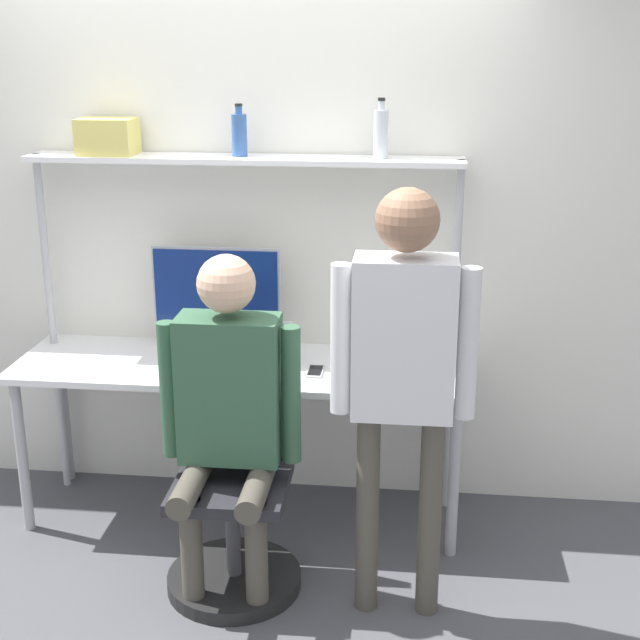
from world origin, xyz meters
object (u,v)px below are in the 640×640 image
at_px(cell_phone, 315,371).
at_px(storage_box, 108,137).
at_px(laptop, 257,356).
at_px(bottle_clear, 381,133).
at_px(monitor, 217,293).
at_px(person_seated, 228,400).
at_px(bottle_blue, 239,134).
at_px(office_chair, 234,519).
at_px(person_standing, 403,354).

bearing_deg(cell_phone, storage_box, 165.13).
bearing_deg(laptop, bottle_clear, 24.19).
distance_m(monitor, laptop, 0.40).
distance_m(monitor, person_seated, 0.85).
height_order(bottle_blue, bottle_clear, bottle_clear).
relative_size(person_seated, bottle_blue, 6.16).
bearing_deg(person_seated, laptop, 88.49).
xyz_separation_m(bottle_clear, storage_box, (-1.23, -0.00, -0.03)).
relative_size(monitor, laptop, 1.91).
xyz_separation_m(monitor, bottle_clear, (0.76, -0.01, 0.75)).
bearing_deg(person_seated, cell_phone, 61.81).
bearing_deg(office_chair, monitor, 106.17).
height_order(person_seated, bottle_clear, bottle_clear).
xyz_separation_m(laptop, bottle_clear, (0.53, 0.24, 0.97)).
bearing_deg(bottle_clear, laptop, -155.81).
bearing_deg(office_chair, bottle_clear, 53.71).
relative_size(monitor, person_seated, 0.43).
bearing_deg(bottle_clear, bottle_blue, -180.00).
distance_m(office_chair, person_standing, 1.05).
bearing_deg(cell_phone, bottle_clear, 44.86).
height_order(monitor, cell_phone, monitor).
bearing_deg(person_standing, bottle_clear, 99.09).
relative_size(cell_phone, person_seated, 0.11).
height_order(person_standing, storage_box, storage_box).
distance_m(office_chair, bottle_clear, 1.76).
xyz_separation_m(office_chair, person_standing, (0.68, -0.12, 0.80)).
height_order(person_seated, storage_box, storage_box).
height_order(monitor, storage_box, storage_box).
bearing_deg(storage_box, laptop, -18.58).
distance_m(office_chair, person_seated, 0.55).
distance_m(laptop, bottle_blue, 0.99).
distance_m(person_standing, bottle_blue, 1.34).
bearing_deg(storage_box, cell_phone, -14.87).
height_order(laptop, storage_box, storage_box).
bearing_deg(bottle_blue, bottle_clear, 0.00).
distance_m(monitor, cell_phone, 0.63).
distance_m(person_seated, bottle_clear, 1.35).
relative_size(office_chair, bottle_clear, 3.62).
bearing_deg(bottle_clear, person_seated, -124.61).
height_order(person_seated, bottle_blue, bottle_blue).
height_order(laptop, person_seated, person_seated).
bearing_deg(monitor, bottle_clear, -0.69).
bearing_deg(person_seated, bottle_clear, 55.39).
bearing_deg(storage_box, bottle_blue, 0.00).
bearing_deg(office_chair, storage_box, 133.04).
xyz_separation_m(monitor, bottle_blue, (0.13, -0.01, 0.74)).
height_order(cell_phone, bottle_blue, bottle_blue).
relative_size(person_seated, person_standing, 0.83).
height_order(cell_phone, bottle_clear, bottle_clear).
bearing_deg(office_chair, person_seated, -89.17).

